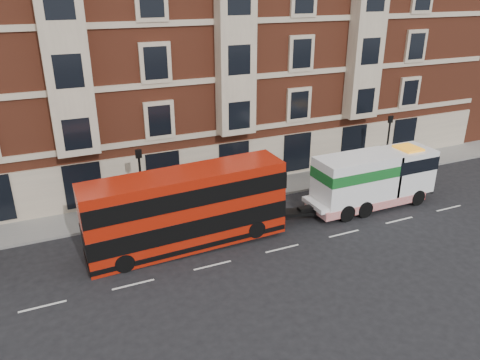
% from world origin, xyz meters
% --- Properties ---
extents(ground, '(120.00, 120.00, 0.00)m').
position_xyz_m(ground, '(0.00, 0.00, 0.00)').
color(ground, black).
rests_on(ground, ground).
extents(sidewalk, '(90.00, 3.00, 0.15)m').
position_xyz_m(sidewalk, '(0.00, 7.50, 0.07)').
color(sidewalk, slate).
rests_on(sidewalk, ground).
extents(victorian_terrace, '(45.00, 12.00, 20.40)m').
position_xyz_m(victorian_terrace, '(0.50, 15.00, 10.07)').
color(victorian_terrace, brown).
rests_on(victorian_terrace, ground).
extents(lamp_post_west, '(0.35, 0.15, 4.35)m').
position_xyz_m(lamp_post_west, '(-6.00, 6.20, 2.68)').
color(lamp_post_west, black).
rests_on(lamp_post_west, sidewalk).
extents(lamp_post_east, '(0.35, 0.15, 4.35)m').
position_xyz_m(lamp_post_east, '(12.00, 6.20, 2.68)').
color(lamp_post_east, black).
rests_on(lamp_post_east, sidewalk).
extents(double_decker_bus, '(10.60, 2.43, 4.29)m').
position_xyz_m(double_decker_bus, '(-4.53, 2.33, 2.27)').
color(double_decker_bus, '#AC1A09').
rests_on(double_decker_bus, ground).
extents(tow_truck, '(8.48, 2.51, 3.54)m').
position_xyz_m(tow_truck, '(7.52, 2.33, 1.87)').
color(tow_truck, white).
rests_on(tow_truck, ground).
extents(pedestrian, '(0.73, 0.56, 1.79)m').
position_xyz_m(pedestrian, '(-6.86, 6.15, 1.04)').
color(pedestrian, '#1C2A39').
rests_on(pedestrian, sidewalk).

